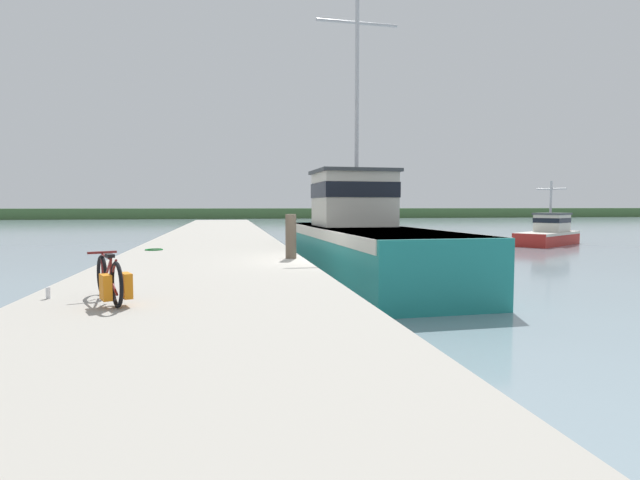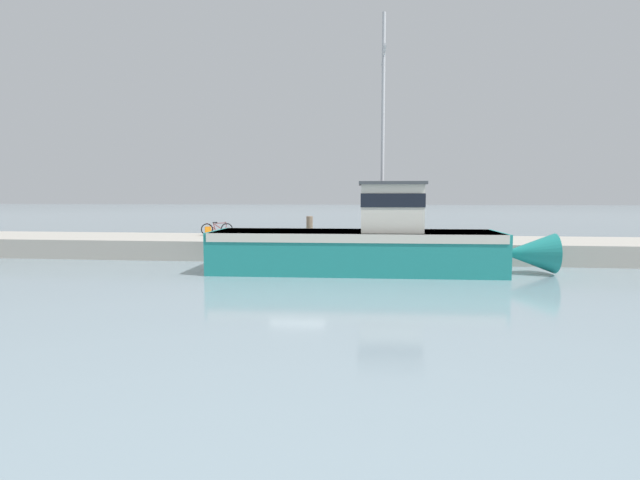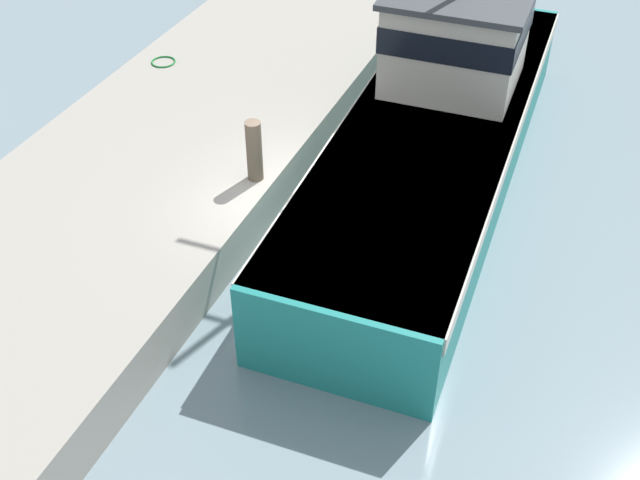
{
  "view_description": "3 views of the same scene",
  "coord_description": "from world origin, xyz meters",
  "views": [
    {
      "loc": [
        -2.73,
        -13.43,
        2.42
      ],
      "look_at": [
        -0.63,
        -2.17,
        1.64
      ],
      "focal_mm": 28.0,
      "sensor_mm": 36.0,
      "label": 1
    },
    {
      "loc": [
        22.33,
        3.64,
        3.14
      ],
      "look_at": [
        0.59,
        0.99,
        1.21
      ],
      "focal_mm": 28.0,
      "sensor_mm": 36.0,
      "label": 2
    },
    {
      "loc": [
        5.0,
        -10.87,
        9.82
      ],
      "look_at": [
        1.05,
        -1.42,
        1.37
      ],
      "focal_mm": 45.0,
      "sensor_mm": 36.0,
      "label": 3
    }
  ],
  "objects": [
    {
      "name": "bicycle_touring",
      "position": [
        -4.45,
        -5.58,
        1.3
      ],
      "size": [
        0.84,
        1.63,
        0.74
      ],
      "rotation": [
        0.0,
        0.0,
        0.41
      ],
      "color": "black",
      "rests_on": "dock_pier"
    },
    {
      "name": "water_bottle_on_curb",
      "position": [
        -5.52,
        -5.01,
        1.05
      ],
      "size": [
        0.07,
        0.07,
        0.18
      ],
      "primitive_type": "cylinder",
      "color": "silver",
      "rests_on": "dock_pier"
    },
    {
      "name": "hose_coil",
      "position": [
        -5.13,
        3.73,
        0.98
      ],
      "size": [
        0.58,
        0.58,
        0.04
      ],
      "primitive_type": "torus",
      "color": "#197A2D",
      "rests_on": "dock_pier"
    },
    {
      "name": "dock_pier",
      "position": [
        -3.28,
        0.0,
        0.48
      ],
      "size": [
        5.31,
        80.0,
        0.96
      ],
      "primitive_type": "cube",
      "color": "#A39E93",
      "rests_on": "ground_plane"
    },
    {
      "name": "mooring_post",
      "position": [
        -1.0,
        0.3,
        1.58
      ],
      "size": [
        0.3,
        0.3,
        1.23
      ],
      "primitive_type": "cylinder",
      "color": "brown",
      "rests_on": "dock_pier"
    },
    {
      "name": "fishing_boat_main",
      "position": [
        1.78,
        3.21,
        1.26
      ],
      "size": [
        3.72,
        13.97,
        10.4
      ],
      "rotation": [
        0.0,
        0.0,
        0.04
      ],
      "color": "teal",
      "rests_on": "ground_plane"
    },
    {
      "name": "ground_plane",
      "position": [
        0.0,
        0.0,
        0.0
      ],
      "size": [
        320.0,
        320.0,
        0.0
      ],
      "primitive_type": "plane",
      "color": "gray"
    }
  ]
}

